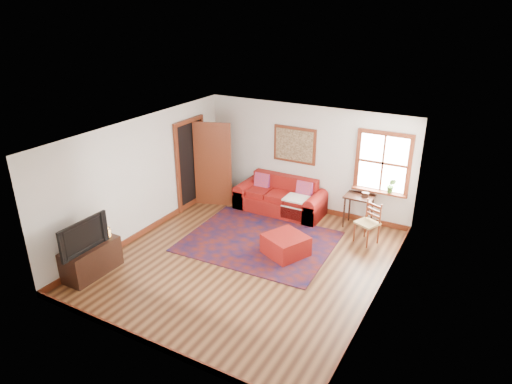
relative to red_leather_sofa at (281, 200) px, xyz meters
The scene contains 13 objects.
ground 2.40m from the red_leather_sofa, 79.31° to the right, with size 5.50×5.50×0.00m, color #412111.
room_envelope 2.74m from the red_leather_sofa, 79.24° to the right, with size 5.04×5.54×2.52m.
window 2.48m from the red_leather_sofa, ahead, with size 1.18×0.20×1.38m.
doorway 2.01m from the red_leather_sofa, 162.41° to the right, with size 0.89×1.08×2.14m.
framed_artwork 1.34m from the red_leather_sofa, 69.09° to the left, with size 1.05×0.07×0.85m.
persian_rug 1.63m from the red_leather_sofa, 79.83° to the right, with size 2.96×2.37×0.02m, color #53140B.
red_leather_sofa is the anchor object (origin of this frame).
red_ottoman 2.04m from the red_leather_sofa, 61.00° to the right, with size 0.72×0.72×0.41m, color maroon.
side_table 1.87m from the red_leather_sofa, ahead, with size 0.61×0.46×0.73m.
ladder_back_chair 2.30m from the red_leather_sofa, 12.08° to the right, with size 0.53×0.52×0.88m.
media_cabinet 4.48m from the red_leather_sofa, 113.75° to the right, with size 0.48×1.06×0.58m, color black.
television 4.67m from the red_leather_sofa, 112.67° to the right, with size 1.02×0.13×0.59m, color black.
candle_hurricane 4.11m from the red_leather_sofa, 115.39° to the right, with size 0.12×0.12×0.18m.
Camera 1 is at (3.83, -6.55, 4.61)m, focal length 32.00 mm.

